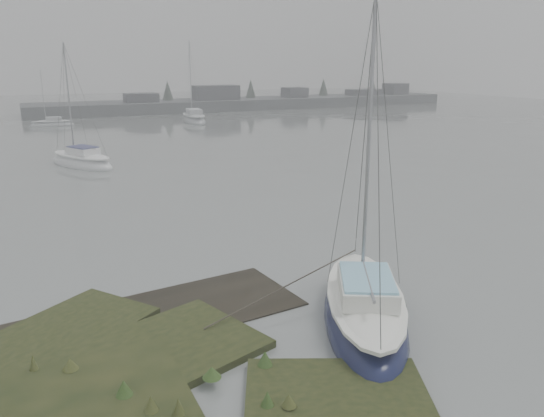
{
  "coord_description": "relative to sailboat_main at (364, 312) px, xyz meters",
  "views": [
    {
      "loc": [
        -4.4,
        -7.89,
        6.3
      ],
      "look_at": [
        2.58,
        6.78,
        1.8
      ],
      "focal_mm": 35.0,
      "sensor_mm": 36.0,
      "label": 1
    }
  ],
  "objects": [
    {
      "name": "ground",
      "position": [
        -2.88,
        27.97,
        -0.26
      ],
      "size": [
        160.0,
        160.0,
        0.0
      ],
      "primitive_type": "plane",
      "color": "slate",
      "rests_on": "ground"
    },
    {
      "name": "sailboat_white",
      "position": [
        -3.96,
        24.87,
        -0.02
      ],
      "size": [
        4.29,
        5.92,
        8.04
      ],
      "rotation": [
        0.0,
        0.0,
        0.48
      ],
      "color": "white",
      "rests_on": "ground"
    },
    {
      "name": "sailboat_main",
      "position": [
        0.0,
        0.0,
        0.0
      ],
      "size": [
        4.68,
        6.26,
        8.55
      ],
      "rotation": [
        0.0,
        0.0,
        -0.51
      ],
      "color": "#121737",
      "rests_on": "ground"
    },
    {
      "name": "sailboat_far_b",
      "position": [
        10.0,
        46.17,
        0.02
      ],
      "size": [
        2.7,
        6.7,
        9.22
      ],
      "rotation": [
        0.0,
        0.0,
        -0.09
      ],
      "color": "#A6AAAF",
      "rests_on": "ground"
    },
    {
      "name": "sailboat_far_c",
      "position": [
        -4.18,
        48.71,
        -0.08
      ],
      "size": [
        4.38,
        1.85,
        6.01
      ],
      "rotation": [
        0.0,
        0.0,
        1.46
      ],
      "color": "#ABAFB5",
      "rests_on": "ground"
    },
    {
      "name": "far_shoreline",
      "position": [
        23.96,
        59.87,
        0.59
      ],
      "size": [
        60.0,
        8.0,
        4.15
      ],
      "color": "#4C4F51",
      "rests_on": "ground"
    }
  ]
}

